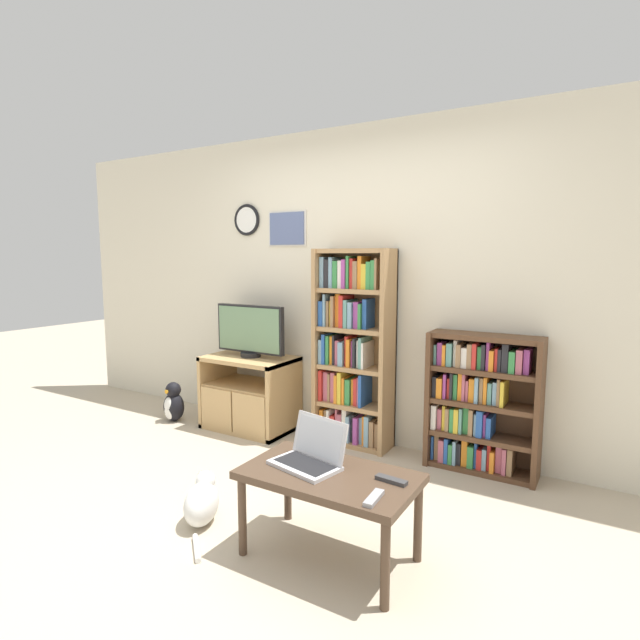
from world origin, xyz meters
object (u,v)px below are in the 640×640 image
object	(u,v)px
bookshelf_short	(478,403)
laptop	(311,454)
coffee_table	(329,483)
bookshelf_tall	(352,350)
remote_near_laptop	(374,498)
penguin_figurine	(173,404)
remote_far_from_laptop	(391,480)
television	(250,331)
tv_stand	(249,393)
cat	(202,502)

from	to	relation	value
bookshelf_short	laptop	size ratio (longest dim) A/B	2.50
bookshelf_short	coffee_table	world-z (taller)	bookshelf_short
bookshelf_tall	remote_near_laptop	size ratio (longest dim) A/B	9.90
laptop	remote_near_laptop	bearing A→B (deg)	-9.77
laptop	penguin_figurine	xyz separation A→B (m)	(-2.20, 1.07, -0.35)
laptop	remote_far_from_laptop	bearing A→B (deg)	15.84
television	bookshelf_short	bearing A→B (deg)	4.05
laptop	remote_near_laptop	size ratio (longest dim) A/B	2.47
laptop	bookshelf_tall	bearing A→B (deg)	121.85
tv_stand	penguin_figurine	bearing A→B (deg)	-163.81
remote_near_laptop	cat	world-z (taller)	remote_near_laptop
bookshelf_short	cat	world-z (taller)	bookshelf_short
coffee_table	laptop	world-z (taller)	laptop
laptop	tv_stand	bearing A→B (deg)	151.07
bookshelf_tall	tv_stand	bearing A→B (deg)	-170.53
tv_stand	bookshelf_short	bearing A→B (deg)	4.74
cat	bookshelf_tall	bearing A→B (deg)	57.39
bookshelf_tall	penguin_figurine	distance (m)	1.84
tv_stand	remote_far_from_laptop	bearing A→B (deg)	-33.52
coffee_table	cat	size ratio (longest dim) A/B	1.81
remote_far_from_laptop	cat	xyz separation A→B (m)	(-1.12, -0.14, -0.34)
bookshelf_short	remote_far_from_laptop	world-z (taller)	bookshelf_short
penguin_figurine	laptop	bearing A→B (deg)	-26.01
remote_near_laptop	cat	distance (m)	1.18
remote_far_from_laptop	cat	size ratio (longest dim) A/B	0.33
penguin_figurine	bookshelf_short	bearing A→B (deg)	7.94
tv_stand	remote_near_laptop	world-z (taller)	tv_stand
television	remote_near_laptop	xyz separation A→B (m)	(1.90, -1.50, -0.42)
television	bookshelf_tall	distance (m)	0.96
television	cat	bearing A→B (deg)	-61.44
bookshelf_tall	remote_far_from_laptop	world-z (taller)	bookshelf_tall
bookshelf_tall	remote_near_laptop	distance (m)	1.92
coffee_table	laptop	xyz separation A→B (m)	(-0.13, 0.03, 0.12)
cat	penguin_figurine	bearing A→B (deg)	115.55
laptop	remote_far_from_laptop	xyz separation A→B (m)	(0.44, 0.03, -0.05)
television	bookshelf_short	distance (m)	2.01
remote_near_laptop	remote_far_from_laptop	world-z (taller)	same
laptop	television	bearing A→B (deg)	150.40
television	penguin_figurine	distance (m)	1.06
bookshelf_tall	bookshelf_short	xyz separation A→B (m)	(1.03, 0.01, -0.29)
television	bookshelf_tall	bearing A→B (deg)	8.08
tv_stand	laptop	size ratio (longest dim) A/B	1.98
bookshelf_short	remote_far_from_laptop	distance (m)	1.43
bookshelf_tall	coffee_table	xyz separation A→B (m)	(0.64, -1.48, -0.38)
remote_near_laptop	bookshelf_tall	bearing A→B (deg)	116.86
remote_near_laptop	remote_far_from_laptop	size ratio (longest dim) A/B	1.00
coffee_table	remote_far_from_laptop	world-z (taller)	remote_far_from_laptop
remote_far_from_laptop	penguin_figurine	xyz separation A→B (m)	(-2.64, 1.05, -0.30)
bookshelf_tall	remote_near_laptop	world-z (taller)	bookshelf_tall
television	remote_near_laptop	size ratio (longest dim) A/B	4.34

